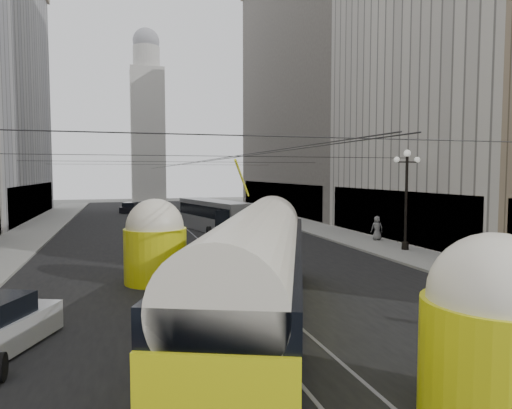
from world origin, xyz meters
TOP-DOWN VIEW (x-y plane):
  - road at (0.00, 32.50)m, footprint 20.00×85.00m
  - sidewalk_left at (-12.00, 36.00)m, footprint 4.00×72.00m
  - sidewalk_right at (12.00, 36.00)m, footprint 4.00×72.00m
  - rail_left at (-0.75, 32.50)m, footprint 0.12×85.00m
  - rail_right at (0.75, 32.50)m, footprint 0.12×85.00m
  - building_right_far at (20.00, 48.00)m, footprint 12.60×32.60m
  - distant_tower at (0.00, 80.00)m, footprint 6.00×6.00m
  - lamppost_right_mid at (12.60, 18.00)m, footprint 1.86×0.44m
  - catenary at (0.12, 31.49)m, footprint 25.00×72.00m
  - streetcar at (-0.50, 7.17)m, footprint 8.53×16.88m
  - city_bus at (2.81, 31.43)m, footprint 4.69×10.95m
  - sedan_white_far at (4.88, 40.11)m, footprint 3.70×5.14m
  - sedan_dark_far at (-3.81, 53.09)m, footprint 2.70×4.43m
  - pedestrian_crossing_a at (-0.61, 4.63)m, footprint 0.56×0.68m
  - pedestrian_crossing_b at (1.72, 0.24)m, footprint 0.89×1.04m
  - pedestrian_sidewalk_right at (13.09, 22.19)m, footprint 0.95×0.70m

SIDE VIEW (x-z plane):
  - road at x=0.00m, z-range -0.01..0.01m
  - rail_left at x=-0.75m, z-range -0.02..0.02m
  - rail_right at x=0.75m, z-range -0.02..0.02m
  - sidewalk_left at x=-12.00m, z-range 0.00..0.15m
  - sidewalk_right at x=12.00m, z-range 0.00..0.15m
  - sedan_dark_far at x=-3.81m, z-range -0.06..1.24m
  - sedan_white_far at x=4.88m, z-range -0.07..1.43m
  - pedestrian_crossing_a at x=-0.61m, z-range 0.00..1.60m
  - pedestrian_crossing_b at x=1.72m, z-range 0.00..1.84m
  - pedestrian_sidewalk_right at x=13.09m, z-range 0.15..1.91m
  - city_bus at x=2.81m, z-range 0.13..2.82m
  - streetcar at x=-0.50m, z-range -0.05..3.90m
  - lamppost_right_mid at x=12.60m, z-range 0.56..6.93m
  - catenary at x=0.12m, z-range 5.77..6.00m
  - distant_tower at x=0.00m, z-range -0.71..30.65m
  - building_right_far at x=20.00m, z-range 0.01..32.61m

